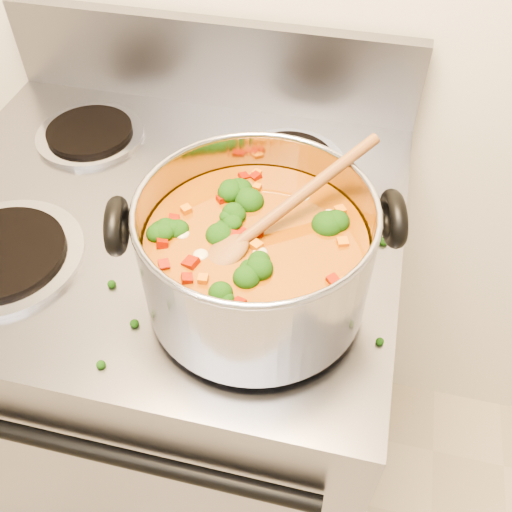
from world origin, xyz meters
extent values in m
cube|color=gray|center=(-0.06, 1.16, 0.46)|extent=(0.76, 0.66, 0.92)
cube|color=gray|center=(-0.06, 1.47, 1.00)|extent=(0.76, 0.03, 0.16)
cylinder|color=black|center=(-0.06, 0.82, 0.80)|extent=(0.64, 0.02, 0.02)
cylinder|color=#A5A5AD|center=(-0.24, 1.01, 0.92)|extent=(0.23, 0.23, 0.01)
cylinder|color=black|center=(-0.24, 1.01, 0.93)|extent=(0.18, 0.18, 0.01)
cylinder|color=#A5A5AD|center=(0.12, 1.01, 0.92)|extent=(0.23, 0.23, 0.01)
cylinder|color=black|center=(0.12, 1.01, 0.93)|extent=(0.18, 0.18, 0.01)
cylinder|color=#A5A5AD|center=(-0.24, 1.31, 0.92)|extent=(0.19, 0.19, 0.01)
cylinder|color=black|center=(-0.24, 1.31, 0.93)|extent=(0.15, 0.15, 0.01)
cylinder|color=#A5A5AD|center=(0.12, 1.31, 0.92)|extent=(0.19, 0.19, 0.01)
cylinder|color=black|center=(0.12, 1.31, 0.93)|extent=(0.15, 0.15, 0.01)
cylinder|color=#A7A7AF|center=(0.13, 1.02, 1.01)|extent=(0.28, 0.28, 0.15)
torus|color=#A7A7AF|center=(0.13, 1.02, 1.09)|extent=(0.28, 0.28, 0.01)
cylinder|color=#814D0B|center=(0.13, 1.02, 0.99)|extent=(0.27, 0.27, 0.11)
torus|color=black|center=(-0.02, 0.98, 1.07)|extent=(0.04, 0.08, 0.08)
torus|color=black|center=(0.28, 1.06, 1.07)|extent=(0.04, 0.08, 0.08)
ellipsoid|color=black|center=(0.18, 1.04, 1.04)|extent=(0.04, 0.04, 0.03)
ellipsoid|color=black|center=(0.17, 0.94, 1.04)|extent=(0.04, 0.04, 0.03)
ellipsoid|color=black|center=(0.13, 0.98, 1.04)|extent=(0.04, 0.04, 0.03)
ellipsoid|color=black|center=(0.04, 1.04, 1.04)|extent=(0.04, 0.04, 0.03)
ellipsoid|color=black|center=(0.09, 1.04, 1.04)|extent=(0.04, 0.04, 0.03)
ellipsoid|color=black|center=(0.20, 1.07, 1.04)|extent=(0.04, 0.04, 0.03)
ellipsoid|color=black|center=(0.17, 1.04, 1.04)|extent=(0.04, 0.04, 0.03)
ellipsoid|color=black|center=(0.06, 0.98, 1.04)|extent=(0.04, 0.04, 0.03)
ellipsoid|color=black|center=(0.09, 1.05, 1.04)|extent=(0.04, 0.04, 0.03)
ellipsoid|color=black|center=(0.12, 1.11, 1.04)|extent=(0.04, 0.04, 0.03)
ellipsoid|color=maroon|center=(0.05, 1.08, 1.04)|extent=(0.01, 0.01, 0.01)
ellipsoid|color=maroon|center=(0.09, 1.02, 1.04)|extent=(0.01, 0.01, 0.01)
ellipsoid|color=maroon|center=(0.07, 0.99, 1.04)|extent=(0.01, 0.01, 0.01)
ellipsoid|color=maroon|center=(0.17, 0.98, 1.04)|extent=(0.01, 0.01, 0.01)
ellipsoid|color=maroon|center=(0.21, 1.03, 1.04)|extent=(0.01, 0.01, 0.01)
ellipsoid|color=maroon|center=(0.23, 0.99, 1.04)|extent=(0.01, 0.01, 0.01)
ellipsoid|color=maroon|center=(0.17, 1.02, 1.04)|extent=(0.01, 0.01, 0.01)
ellipsoid|color=maroon|center=(0.11, 1.05, 1.04)|extent=(0.01, 0.01, 0.01)
ellipsoid|color=maroon|center=(0.15, 1.02, 1.04)|extent=(0.01, 0.01, 0.01)
ellipsoid|color=maroon|center=(0.20, 0.95, 1.04)|extent=(0.01, 0.01, 0.01)
ellipsoid|color=maroon|center=(0.12, 0.91, 1.04)|extent=(0.01, 0.01, 0.01)
ellipsoid|color=maroon|center=(0.12, 1.09, 1.04)|extent=(0.01, 0.01, 0.01)
ellipsoid|color=maroon|center=(0.16, 0.97, 1.04)|extent=(0.01, 0.01, 0.01)
ellipsoid|color=maroon|center=(0.09, 0.96, 1.04)|extent=(0.01, 0.01, 0.01)
ellipsoid|color=#CC640B|center=(0.06, 0.95, 1.04)|extent=(0.01, 0.01, 0.01)
ellipsoid|color=#CC640B|center=(0.20, 0.97, 1.04)|extent=(0.01, 0.01, 0.01)
ellipsoid|color=#CC640B|center=(0.09, 1.08, 1.04)|extent=(0.01, 0.01, 0.01)
ellipsoid|color=#CC640B|center=(0.20, 1.08, 1.04)|extent=(0.01, 0.01, 0.01)
ellipsoid|color=#CC640B|center=(0.14, 1.10, 1.04)|extent=(0.01, 0.01, 0.01)
ellipsoid|color=#CC640B|center=(0.09, 1.05, 1.04)|extent=(0.01, 0.01, 0.01)
ellipsoid|color=#CC640B|center=(0.13, 0.96, 1.04)|extent=(0.01, 0.01, 0.01)
ellipsoid|color=#CC640B|center=(0.09, 1.13, 1.04)|extent=(0.01, 0.01, 0.01)
ellipsoid|color=#CC640B|center=(0.23, 1.06, 1.04)|extent=(0.01, 0.01, 0.01)
ellipsoid|color=#C5B487|center=(0.09, 0.96, 1.04)|extent=(0.02, 0.02, 0.01)
ellipsoid|color=#C5B487|center=(0.10, 1.11, 1.04)|extent=(0.02, 0.02, 0.01)
ellipsoid|color=#C5B487|center=(0.05, 1.06, 1.04)|extent=(0.02, 0.02, 0.01)
ellipsoid|color=#C5B487|center=(0.08, 1.12, 1.04)|extent=(0.02, 0.02, 0.01)
ellipsoid|color=#C5B487|center=(0.08, 0.97, 1.04)|extent=(0.02, 0.02, 0.01)
ellipsoid|color=#C5B487|center=(0.07, 1.00, 1.04)|extent=(0.02, 0.02, 0.01)
ellipsoid|color=brown|center=(0.10, 0.98, 1.04)|extent=(0.08, 0.08, 0.04)
cylinder|color=brown|center=(0.17, 1.07, 1.08)|extent=(0.16, 0.18, 0.08)
ellipsoid|color=black|center=(0.30, 1.08, 0.92)|extent=(0.01, 0.01, 0.01)
ellipsoid|color=black|center=(-0.06, 0.99, 0.92)|extent=(0.01, 0.01, 0.01)
ellipsoid|color=black|center=(0.30, 1.06, 0.92)|extent=(0.01, 0.01, 0.01)
ellipsoid|color=black|center=(0.22, 1.22, 0.92)|extent=(0.01, 0.01, 0.01)
ellipsoid|color=black|center=(0.30, 0.96, 0.92)|extent=(0.01, 0.01, 0.01)
camera|label=1|loc=(0.24, 0.56, 1.53)|focal=40.00mm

